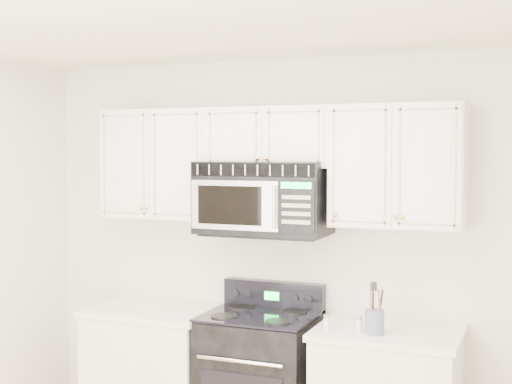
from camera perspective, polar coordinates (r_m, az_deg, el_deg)
The scene contains 8 objects.
room at distance 3.29m, azimuth -8.65°, elevation -8.81°, with size 3.51×3.51×2.61m.
base_cabinet_left at distance 5.10m, azimuth -8.02°, elevation -14.53°, with size 0.86×0.65×0.92m.
range at distance 4.78m, azimuth 0.32°, elevation -15.03°, with size 0.71×0.65×1.11m.
upper_cabinets at distance 4.65m, azimuth 1.32°, elevation 2.65°, with size 2.44×0.37×0.75m.
microwave at distance 4.62m, azimuth 0.60°, elevation -0.45°, with size 0.85×0.47×0.47m.
utensil_crock at distance 4.27m, azimuth 9.47°, elevation -10.15°, with size 0.11×0.11×0.30m.
shaker_salt at distance 4.34m, azimuth 5.66°, elevation -10.33°, with size 0.04×0.04×0.09m.
shaker_pepper at distance 4.30m, azimuth 8.24°, elevation -10.43°, with size 0.04×0.04×0.09m.
Camera 1 is at (1.65, -2.76, 1.99)m, focal length 50.00 mm.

